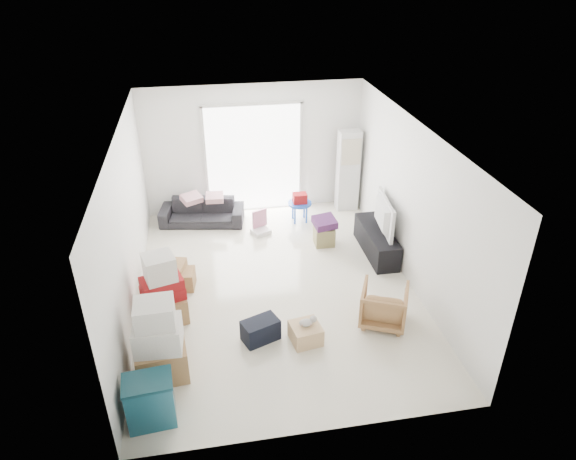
% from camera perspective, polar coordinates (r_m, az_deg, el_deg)
% --- Properties ---
extents(room_shell, '(4.98, 6.48, 3.18)m').
position_cam_1_polar(room_shell, '(8.01, -1.41, 1.59)').
color(room_shell, beige).
rests_on(room_shell, ground).
extents(sliding_door, '(2.10, 0.04, 2.33)m').
position_cam_1_polar(sliding_door, '(10.75, -3.84, 8.37)').
color(sliding_door, white).
rests_on(sliding_door, room_shell).
extents(ac_tower, '(0.45, 0.30, 1.75)m').
position_cam_1_polar(ac_tower, '(10.96, 6.67, 6.56)').
color(ac_tower, silver).
rests_on(ac_tower, room_shell).
extents(tv_console, '(0.44, 1.45, 0.48)m').
position_cam_1_polar(tv_console, '(9.64, 9.81, -1.25)').
color(tv_console, black).
rests_on(tv_console, room_shell).
extents(television, '(0.74, 1.15, 0.14)m').
position_cam_1_polar(television, '(9.49, 9.96, 0.39)').
color(television, black).
rests_on(television, tv_console).
extents(sofa, '(1.75, 0.77, 0.66)m').
position_cam_1_polar(sofa, '(10.64, -9.57, 2.37)').
color(sofa, '#26262B').
rests_on(sofa, room_shell).
extents(pillow_left, '(0.49, 0.45, 0.12)m').
position_cam_1_polar(pillow_left, '(10.46, -10.74, 4.16)').
color(pillow_left, '#BB888F').
rests_on(pillow_left, sofa).
extents(pillow_right, '(0.40, 0.33, 0.13)m').
position_cam_1_polar(pillow_right, '(10.42, -8.21, 4.31)').
color(pillow_right, '#BB888F').
rests_on(pillow_right, sofa).
extents(armchair, '(0.87, 0.85, 0.69)m').
position_cam_1_polar(armchair, '(7.91, 10.63, -8.02)').
color(armchair, '#A27648').
rests_on(armchair, room_shell).
extents(storage_bins, '(0.61, 0.45, 0.66)m').
position_cam_1_polar(storage_bins, '(6.61, -15.07, -17.84)').
color(storage_bins, '#1B5568').
rests_on(storage_bins, room_shell).
extents(box_stack_a, '(0.70, 0.61, 1.20)m').
position_cam_1_polar(box_stack_a, '(7.00, -14.10, -12.18)').
color(box_stack_a, '#986B44').
rests_on(box_stack_a, room_shell).
extents(box_stack_b, '(0.72, 0.72, 1.15)m').
position_cam_1_polar(box_stack_b, '(7.95, -13.72, -6.81)').
color(box_stack_b, '#986B44').
rests_on(box_stack_b, room_shell).
extents(box_stack_c, '(0.64, 0.57, 0.40)m').
position_cam_1_polar(box_stack_c, '(8.91, -13.08, -4.75)').
color(box_stack_c, '#986B44').
rests_on(box_stack_c, room_shell).
extents(loose_box, '(0.43, 0.43, 0.32)m').
position_cam_1_polar(loose_box, '(8.80, -11.57, -5.36)').
color(loose_box, '#986B44').
rests_on(loose_box, room_shell).
extents(duffel_bag, '(0.60, 0.48, 0.33)m').
position_cam_1_polar(duffel_bag, '(7.59, -3.08, -11.05)').
color(duffel_bag, black).
rests_on(duffel_bag, room_shell).
extents(ottoman, '(0.38, 0.38, 0.37)m').
position_cam_1_polar(ottoman, '(9.84, 4.02, -0.60)').
color(ottoman, '#9B945A').
rests_on(ottoman, room_shell).
extents(blanket, '(0.45, 0.45, 0.14)m').
position_cam_1_polar(blanket, '(9.71, 4.08, 0.70)').
color(blanket, '#4D2256').
rests_on(blanket, ottoman).
extents(kids_table, '(0.49, 0.49, 0.62)m').
position_cam_1_polar(kids_table, '(10.53, 1.31, 3.17)').
color(kids_table, blue).
rests_on(kids_table, room_shell).
extents(toy_walker, '(0.43, 0.42, 0.45)m').
position_cam_1_polar(toy_walker, '(10.25, -3.10, 0.39)').
color(toy_walker, silver).
rests_on(toy_walker, room_shell).
extents(wood_crate, '(0.48, 0.48, 0.28)m').
position_cam_1_polar(wood_crate, '(7.57, 1.97, -11.39)').
color(wood_crate, tan).
rests_on(wood_crate, room_shell).
extents(plush_bunny, '(0.27, 0.15, 0.13)m').
position_cam_1_polar(plush_bunny, '(7.46, 2.21, -10.16)').
color(plush_bunny, '#B2ADA8').
rests_on(plush_bunny, wood_crate).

